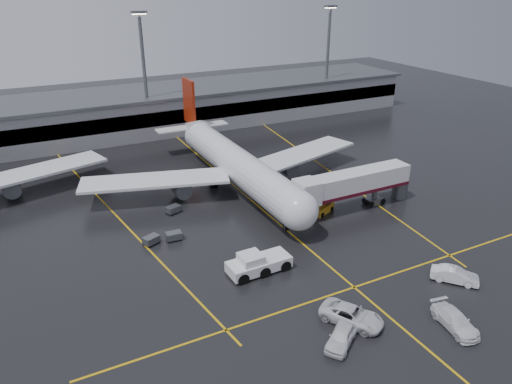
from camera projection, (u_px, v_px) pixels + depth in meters
name	position (u px, v px, depth m)	size (l,w,h in m)	color
ground	(262.00, 209.00, 70.93)	(220.00, 220.00, 0.00)	black
apron_line_centre	(262.00, 209.00, 70.93)	(0.25, 90.00, 0.02)	gold
apron_line_stop	(354.00, 287.00, 53.06)	(60.00, 0.25, 0.02)	gold
apron_line_left	(111.00, 210.00, 70.74)	(0.25, 70.00, 0.02)	gold
apron_line_right	(324.00, 167.00, 86.53)	(0.25, 70.00, 0.02)	gold
terminal	(163.00, 108.00, 108.09)	(122.00, 19.00, 8.60)	gray
light_mast_mid	(144.00, 69.00, 97.03)	(3.00, 1.20, 25.45)	#595B60
light_mast_right	(328.00, 54.00, 115.73)	(3.00, 1.20, 25.45)	#595B60
main_airliner	(234.00, 162.00, 77.08)	(48.80, 45.60, 14.10)	silver
jet_bridge	(354.00, 185.00, 69.38)	(19.90, 3.40, 6.05)	silver
pushback_tractor	(257.00, 264.00, 55.45)	(7.54, 3.39, 2.67)	silver
belt_loader	(323.00, 209.00, 69.77)	(4.08, 2.88, 2.38)	orange
service_van_a	(352.00, 315.00, 47.31)	(2.91, 6.30, 1.75)	silver
service_van_b	(455.00, 321.00, 46.68)	(2.29, 5.64, 1.64)	white
service_van_c	(455.00, 275.00, 53.74)	(1.79, 5.13, 1.69)	white
service_van_d	(342.00, 336.00, 44.61)	(2.02, 5.02, 1.71)	silver
baggage_cart_a	(174.00, 236.00, 62.38)	(2.07, 1.42, 1.12)	#595B60
baggage_cart_b	(151.00, 240.00, 61.43)	(2.34, 1.96, 1.12)	#595B60
baggage_cart_c	(173.00, 209.00, 69.54)	(2.32, 1.90, 1.12)	#595B60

